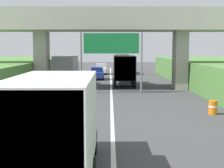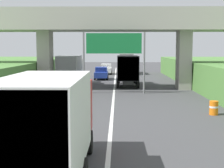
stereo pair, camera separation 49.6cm
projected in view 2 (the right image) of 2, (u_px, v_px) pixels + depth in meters
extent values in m
cube|color=white|center=(114.00, 97.00, 29.03)|extent=(0.20, 89.45, 0.01)
cube|color=#ADA89E|center=(114.00, 25.00, 34.47)|extent=(40.00, 4.80, 1.10)
cube|color=#ADA89E|center=(114.00, 12.00, 32.14)|extent=(40.00, 0.36, 1.10)
cube|color=#ADA89E|center=(115.00, 17.00, 36.56)|extent=(40.00, 0.36, 1.10)
cube|color=#9F9A91|center=(45.00, 60.00, 34.97)|extent=(1.30, 2.20, 6.08)
cube|color=#9F9A91|center=(184.00, 60.00, 34.73)|extent=(1.30, 2.20, 6.08)
cylinder|color=slate|center=(84.00, 63.00, 31.33)|extent=(0.18, 0.18, 5.78)
cylinder|color=slate|center=(144.00, 63.00, 31.23)|extent=(0.18, 0.18, 5.78)
cube|color=#167238|center=(114.00, 43.00, 31.08)|extent=(5.20, 0.12, 1.90)
cube|color=white|center=(114.00, 43.00, 31.07)|extent=(4.89, 0.01, 1.67)
cube|color=black|center=(52.00, 159.00, 10.88)|extent=(1.10, 7.30, 0.36)
cube|color=red|center=(64.00, 108.00, 13.33)|extent=(2.10, 2.10, 2.10)
cube|color=#2D3842|center=(68.00, 97.00, 14.31)|extent=(1.89, 0.06, 0.90)
cube|color=silver|center=(44.00, 121.00, 9.68)|extent=(2.30, 5.20, 2.60)
cube|color=#A8A8A4|center=(17.00, 147.00, 7.11)|extent=(2.21, 0.04, 2.50)
cylinder|color=black|center=(41.00, 142.00, 13.50)|extent=(0.30, 0.96, 0.96)
cylinder|color=black|center=(89.00, 142.00, 13.46)|extent=(0.30, 0.96, 0.96)
cube|color=black|center=(127.00, 80.00, 38.13)|extent=(1.10, 7.30, 0.36)
cube|color=black|center=(127.00, 68.00, 40.59)|extent=(2.10, 2.10, 2.10)
cube|color=#2D3842|center=(126.00, 65.00, 41.57)|extent=(1.89, 0.06, 0.90)
cube|color=black|center=(128.00, 68.00, 36.93)|extent=(2.30, 5.20, 2.60)
cube|color=black|center=(128.00, 69.00, 34.37)|extent=(2.21, 0.04, 2.50)
cylinder|color=black|center=(119.00, 79.00, 40.75)|extent=(0.30, 0.96, 0.96)
cylinder|color=black|center=(135.00, 79.00, 40.72)|extent=(0.30, 0.96, 0.96)
cylinder|color=black|center=(118.00, 84.00, 35.70)|extent=(0.30, 0.96, 0.96)
cylinder|color=black|center=(138.00, 84.00, 35.67)|extent=(0.30, 0.96, 0.96)
cylinder|color=black|center=(118.00, 82.00, 37.39)|extent=(0.30, 0.96, 0.96)
cylinder|color=black|center=(137.00, 82.00, 37.35)|extent=(0.30, 0.96, 0.96)
cube|color=black|center=(126.00, 70.00, 56.49)|extent=(1.10, 7.30, 0.36)
cube|color=gold|center=(126.00, 62.00, 58.95)|extent=(2.10, 2.10, 2.10)
cube|color=#2D3842|center=(125.00, 60.00, 59.93)|extent=(1.89, 0.06, 0.90)
cube|color=#B7B7B2|center=(126.00, 61.00, 55.29)|extent=(2.30, 5.20, 2.60)
cube|color=gray|center=(127.00, 62.00, 52.73)|extent=(2.21, 0.04, 2.50)
cylinder|color=black|center=(120.00, 70.00, 59.11)|extent=(0.30, 0.96, 0.96)
cylinder|color=black|center=(131.00, 70.00, 59.08)|extent=(0.30, 0.96, 0.96)
cylinder|color=black|center=(120.00, 72.00, 54.06)|extent=(0.30, 0.96, 0.96)
cylinder|color=black|center=(133.00, 72.00, 54.03)|extent=(0.30, 0.96, 0.96)
cylinder|color=black|center=(120.00, 71.00, 55.74)|extent=(0.30, 0.96, 0.96)
cylinder|color=black|center=(132.00, 71.00, 55.71)|extent=(0.30, 0.96, 0.96)
cube|color=black|center=(71.00, 79.00, 38.95)|extent=(1.10, 7.30, 0.36)
cube|color=#B2B5B7|center=(74.00, 67.00, 41.40)|extent=(2.10, 2.10, 2.10)
cube|color=#2D3842|center=(75.00, 65.00, 42.39)|extent=(1.89, 0.06, 0.90)
cube|color=#B2B5B7|center=(69.00, 67.00, 37.75)|extent=(2.30, 5.20, 2.60)
cube|color=gray|center=(66.00, 68.00, 35.18)|extent=(2.21, 0.04, 2.50)
cylinder|color=black|center=(66.00, 79.00, 41.57)|extent=(0.30, 0.96, 0.96)
cylinder|color=black|center=(82.00, 79.00, 41.54)|extent=(0.30, 0.96, 0.96)
cylinder|color=black|center=(58.00, 83.00, 36.52)|extent=(0.30, 0.96, 0.96)
cylinder|color=black|center=(77.00, 83.00, 36.49)|extent=(0.30, 0.96, 0.96)
cylinder|color=black|center=(61.00, 81.00, 38.20)|extent=(0.30, 0.96, 0.96)
cylinder|color=black|center=(79.00, 81.00, 38.17)|extent=(0.30, 0.96, 0.96)
cube|color=#233D9E|center=(101.00, 74.00, 45.86)|extent=(1.76, 4.10, 0.76)
cube|color=#233D9E|center=(101.00, 69.00, 45.64)|extent=(1.56, 1.90, 0.64)
cube|color=#2D3842|center=(101.00, 70.00, 44.72)|extent=(1.44, 0.06, 0.54)
cylinder|color=black|center=(96.00, 76.00, 47.18)|extent=(0.22, 0.64, 0.64)
cylinder|color=black|center=(108.00, 76.00, 47.15)|extent=(0.22, 0.64, 0.64)
cylinder|color=black|center=(95.00, 78.00, 44.65)|extent=(0.22, 0.64, 0.64)
cylinder|color=black|center=(107.00, 78.00, 44.62)|extent=(0.22, 0.64, 0.64)
cube|color=silver|center=(106.00, 70.00, 55.29)|extent=(1.76, 4.10, 0.76)
cube|color=silver|center=(106.00, 66.00, 55.07)|extent=(1.56, 1.90, 0.64)
cube|color=#2D3842|center=(106.00, 66.00, 54.15)|extent=(1.44, 0.06, 0.54)
cylinder|color=black|center=(102.00, 72.00, 56.61)|extent=(0.22, 0.64, 0.64)
cylinder|color=black|center=(111.00, 72.00, 56.58)|extent=(0.22, 0.64, 0.64)
cylinder|color=black|center=(101.00, 73.00, 54.08)|extent=(0.22, 0.64, 0.64)
cylinder|color=black|center=(111.00, 73.00, 54.05)|extent=(0.22, 0.64, 0.64)
cylinder|color=orange|center=(214.00, 108.00, 21.32)|extent=(0.56, 0.56, 0.90)
cylinder|color=white|center=(214.00, 107.00, 21.31)|extent=(0.57, 0.57, 0.12)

